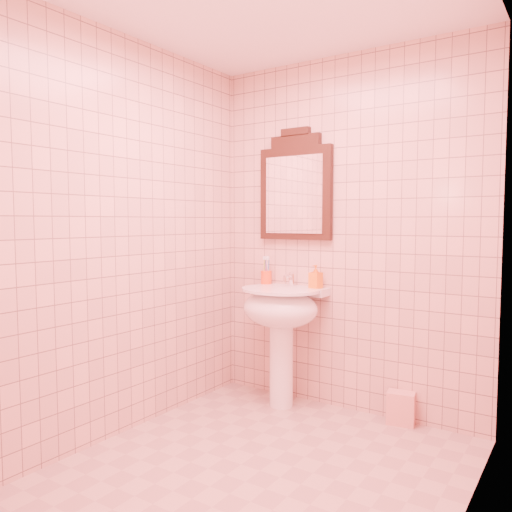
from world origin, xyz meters
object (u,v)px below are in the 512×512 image
Objects in this scene: pedestal_sink at (281,316)px; mirror at (295,188)px; soap_dispenser at (316,277)px; toothbrush_cup at (266,277)px; towel at (401,408)px.

mirror is at bearing 90.00° from pedestal_sink.
mirror is at bearing 174.12° from soap_dispenser.
toothbrush_cup is 0.43m from soap_dispenser.
pedestal_sink is 4.01× the size of towel.
towel is (0.83, -0.03, -1.48)m from mirror.
toothbrush_cup is at bearing -172.42° from soap_dispenser.
mirror is 0.71m from toothbrush_cup.
towel is (1.05, 0.01, -0.81)m from toothbrush_cup.
pedestal_sink is at bearing -34.71° from toothbrush_cup.
toothbrush_cup is at bearing -179.29° from towel.
pedestal_sink reaches higher than towel.
towel is at bearing 9.75° from soap_dispenser.
mirror is 0.67m from soap_dispenser.
pedestal_sink is 0.37m from toothbrush_cup.
toothbrush_cup is (-0.22, 0.16, 0.26)m from pedestal_sink.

